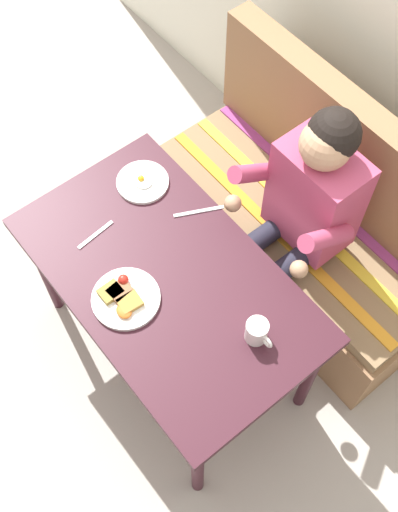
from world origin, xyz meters
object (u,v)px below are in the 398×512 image
plate_eggs (143,182)px  knife (199,211)px  coffee_mug (257,331)px  person (301,208)px  table (168,287)px  fork (96,235)px  plate_breakfast (124,298)px  couch (303,226)px

plate_eggs → knife: size_ratio=1.06×
plate_eggs → knife: (0.25, 0.09, -0.01)m
coffee_mug → person: bearing=120.8°
person → plate_eggs: person is taller
table → knife: (-0.15, 0.27, 0.08)m
coffee_mug → fork: 0.73m
coffee_mug → fork: (-0.70, -0.20, -0.05)m
plate_breakfast → fork: plate_breakfast is taller
plate_breakfast → coffee_mug: coffee_mug is taller
table → coffee_mug: coffee_mug is taller
plate_breakfast → coffee_mug: bearing=33.9°
table → plate_breakfast: plate_breakfast is taller
plate_eggs → person: bearing=39.7°
couch → coffee_mug: size_ratio=12.20×
plate_breakfast → knife: size_ratio=1.25×
plate_breakfast → coffee_mug: 0.49m
table → person: person is taller
person → plate_breakfast: bearing=-98.4°
couch → table: bearing=-90.0°
couch → plate_breakfast: 1.03m
plate_eggs → coffee_mug: size_ratio=1.79×
person → knife: (-0.24, -0.32, -0.01)m
knife → plate_eggs: bearing=-134.0°
person → fork: (-0.41, -0.69, -0.01)m
plate_eggs → knife: plate_eggs is taller
person → coffee_mug: (0.29, -0.49, 0.04)m
table → couch: bearing=90.0°
person → plate_breakfast: (-0.11, -0.77, 0.00)m
table → fork: 0.34m
couch → coffee_mug: bearing=-60.1°
table → plate_breakfast: size_ratio=4.80×
person → plate_breakfast: size_ratio=4.85×
plate_eggs → table: bearing=-24.3°
table → plate_breakfast: (-0.02, -0.18, 0.10)m
coffee_mug → fork: size_ratio=0.69×
table → knife: bearing=119.3°
fork → knife: size_ratio=0.85×
couch → plate_eggs: couch is taller
couch → fork: couch is taller
couch → knife: couch is taller
plate_eggs → knife: 0.26m
couch → fork: size_ratio=8.47×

